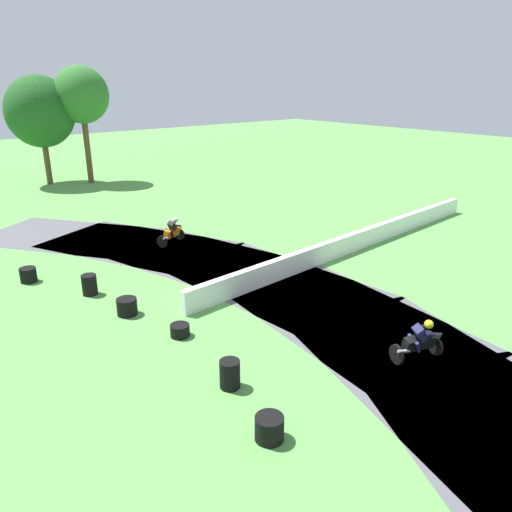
% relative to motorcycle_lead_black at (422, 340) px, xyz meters
% --- Properties ---
extents(ground_plane, '(120.00, 120.00, 0.00)m').
position_rel_motorcycle_lead_black_xyz_m(ground_plane, '(0.61, 7.27, -0.65)').
color(ground_plane, '#569947').
extents(track_asphalt, '(11.69, 33.66, 0.01)m').
position_rel_motorcycle_lead_black_xyz_m(track_asphalt, '(-0.85, 7.18, -0.64)').
color(track_asphalt, '#515156').
rests_on(track_asphalt, ground).
extents(safety_barrier, '(20.49, 1.54, 0.90)m').
position_rel_motorcycle_lead_black_xyz_m(safety_barrier, '(6.41, 7.62, -0.20)').
color(safety_barrier, white).
rests_on(safety_barrier, ground).
extents(motorcycle_lead_black, '(1.68, 1.17, 1.43)m').
position_rel_motorcycle_lead_black_xyz_m(motorcycle_lead_black, '(0.00, 0.00, 0.00)').
color(motorcycle_lead_black, black).
rests_on(motorcycle_lead_black, ground).
extents(motorcycle_chase_orange, '(1.73, 1.22, 1.43)m').
position_rel_motorcycle_lead_black_xyz_m(motorcycle_chase_orange, '(0.12, 14.19, -0.00)').
color(motorcycle_chase_orange, black).
rests_on(motorcycle_chase_orange, ground).
extents(tire_stack_near, '(0.68, 0.68, 0.60)m').
position_rel_motorcycle_lead_black_xyz_m(tire_stack_near, '(-5.68, 0.31, -0.35)').
color(tire_stack_near, black).
rests_on(tire_stack_near, ground).
extents(tire_stack_mid_a, '(0.56, 0.56, 0.80)m').
position_rel_motorcycle_lead_black_xyz_m(tire_stack_mid_a, '(-5.14, 2.53, -0.25)').
color(tire_stack_mid_a, black).
rests_on(tire_stack_mid_a, ground).
extents(tire_stack_mid_b, '(0.63, 0.63, 0.40)m').
position_rel_motorcycle_lead_black_xyz_m(tire_stack_mid_b, '(-4.69, 5.80, -0.45)').
color(tire_stack_mid_b, black).
rests_on(tire_stack_mid_b, ground).
extents(tire_stack_far, '(0.71, 0.71, 0.60)m').
position_rel_motorcycle_lead_black_xyz_m(tire_stack_far, '(-5.29, 8.34, -0.35)').
color(tire_stack_far, black).
rests_on(tire_stack_far, ground).
extents(tire_stack_extra_a, '(0.57, 0.57, 0.80)m').
position_rel_motorcycle_lead_black_xyz_m(tire_stack_extra_a, '(-5.61, 10.84, -0.25)').
color(tire_stack_extra_a, black).
rests_on(tire_stack_extra_a, ground).
extents(tire_stack_extra_b, '(0.65, 0.65, 0.60)m').
position_rel_motorcycle_lead_black_xyz_m(tire_stack_extra_b, '(-7.03, 13.68, -0.35)').
color(tire_stack_extra_b, black).
rests_on(tire_stack_extra_b, ground).
extents(tree_far_left, '(4.05, 4.05, 8.80)m').
position_rel_motorcycle_lead_black_xyz_m(tree_far_left, '(3.11, 31.73, 5.97)').
color(tree_far_left, brown).
rests_on(tree_far_left, ground).
extents(tree_far_right, '(5.05, 5.05, 8.14)m').
position_rel_motorcycle_lead_black_xyz_m(tree_far_right, '(0.40, 33.24, 4.82)').
color(tree_far_right, brown).
rests_on(tree_far_right, ground).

